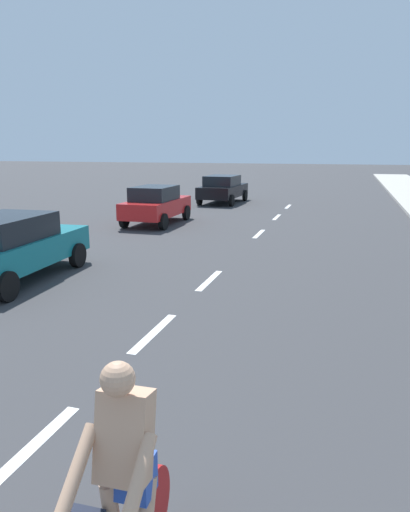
{
  "coord_description": "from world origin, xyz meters",
  "views": [
    {
      "loc": [
        3.02,
        3.49,
        3.09
      ],
      "look_at": [
        0.52,
        11.68,
        1.1
      ],
      "focal_mm": 32.69,
      "sensor_mm": 36.0,
      "label": 1
    }
  ],
  "objects_px": {
    "parked_car_teal": "(9,246)",
    "cyclist": "(113,506)",
    "parked_car_black": "(223,188)",
    "parked_car_red": "(156,204)"
  },
  "relations": [
    {
      "from": "parked_car_red",
      "to": "parked_car_black",
      "type": "distance_m",
      "value": 8.22
    },
    {
      "from": "parked_car_teal",
      "to": "parked_car_black",
      "type": "relative_size",
      "value": 1.0
    },
    {
      "from": "parked_car_teal",
      "to": "parked_car_red",
      "type": "relative_size",
      "value": 1.11
    },
    {
      "from": "parked_car_teal",
      "to": "cyclist",
      "type": "bearing_deg",
      "value": -50.22
    },
    {
      "from": "cyclist",
      "to": "parked_car_red",
      "type": "xyz_separation_m",
      "value": [
        -6.23,
        15.55,
        0.01
      ]
    },
    {
      "from": "cyclist",
      "to": "parked_car_teal",
      "type": "xyz_separation_m",
      "value": [
        -6.23,
        6.65,
        0.01
      ]
    },
    {
      "from": "cyclist",
      "to": "parked_car_black",
      "type": "bearing_deg",
      "value": -79.1
    },
    {
      "from": "parked_car_red",
      "to": "cyclist",
      "type": "bearing_deg",
      "value": -68.35
    },
    {
      "from": "parked_car_teal",
      "to": "parked_car_red",
      "type": "height_order",
      "value": "same"
    },
    {
      "from": "cyclist",
      "to": "parked_car_red",
      "type": "distance_m",
      "value": 16.75
    }
  ]
}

